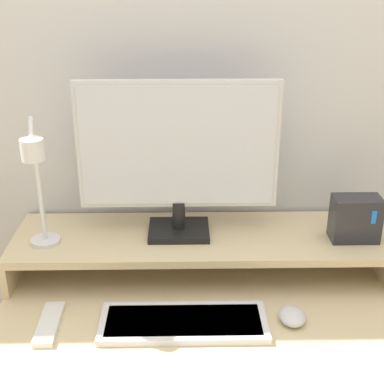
{
  "coord_description": "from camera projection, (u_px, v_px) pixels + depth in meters",
  "views": [
    {
      "loc": [
        -0.04,
        -0.81,
        1.54
      ],
      "look_at": [
        -0.02,
        0.38,
        1.03
      ],
      "focal_mm": 50.0,
      "sensor_mm": 36.0,
      "label": 1
    }
  ],
  "objects": [
    {
      "name": "remote_control",
      "position": [
        49.0,
        324.0,
        1.32
      ],
      "size": [
        0.05,
        0.17,
        0.02
      ],
      "color": "white",
      "rests_on": "desk"
    },
    {
      "name": "monitor",
      "position": [
        178.0,
        153.0,
        1.44
      ],
      "size": [
        0.55,
        0.14,
        0.44
      ],
      "color": "black",
      "rests_on": "monitor_shelf"
    },
    {
      "name": "router_dock",
      "position": [
        355.0,
        219.0,
        1.48
      ],
      "size": [
        0.13,
        0.08,
        0.13
      ],
      "color": "#28282D",
      "rests_on": "monitor_shelf"
    },
    {
      "name": "keyboard",
      "position": [
        184.0,
        322.0,
        1.32
      ],
      "size": [
        0.41,
        0.16,
        0.02
      ],
      "color": "silver",
      "rests_on": "desk"
    },
    {
      "name": "monitor_shelf",
      "position": [
        199.0,
        240.0,
        1.53
      ],
      "size": [
        1.06,
        0.3,
        0.11
      ],
      "color": "beige",
      "rests_on": "desk"
    },
    {
      "name": "mouse",
      "position": [
        292.0,
        316.0,
        1.33
      ],
      "size": [
        0.07,
        0.09,
        0.03
      ],
      "color": "silver",
      "rests_on": "desk"
    },
    {
      "name": "wall_back",
      "position": [
        198.0,
        73.0,
        1.53
      ],
      "size": [
        6.0,
        0.05,
        2.5
      ],
      "color": "silver",
      "rests_on": "ground_plane"
    },
    {
      "name": "desk",
      "position": [
        201.0,
        374.0,
        1.48
      ],
      "size": [
        1.06,
        0.69,
        0.71
      ],
      "color": "beige",
      "rests_on": "ground_plane"
    },
    {
      "name": "desk_lamp",
      "position": [
        37.0,
        181.0,
        1.32
      ],
      "size": [
        0.11,
        0.24,
        0.36
      ],
      "color": "silver",
      "rests_on": "monitor_shelf"
    }
  ]
}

